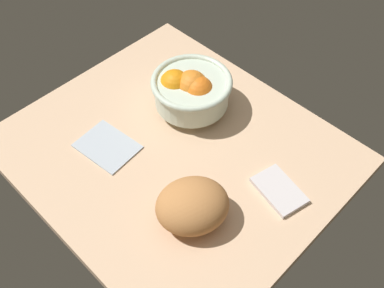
% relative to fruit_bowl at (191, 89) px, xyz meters
% --- Properties ---
extents(ground_plane, '(0.77, 0.67, 0.03)m').
position_rel_fruit_bowl_xyz_m(ground_plane, '(0.07, -0.13, -0.08)').
color(ground_plane, '#DAB28C').
extents(fruit_bowl, '(0.21, 0.21, 0.12)m').
position_rel_fruit_bowl_xyz_m(fruit_bowl, '(0.00, 0.00, 0.00)').
color(fruit_bowl, silver).
rests_on(fruit_bowl, ground).
extents(bread_loaf, '(0.20, 0.20, 0.10)m').
position_rel_fruit_bowl_xyz_m(bread_loaf, '(0.24, -0.23, -0.02)').
color(bread_loaf, '#BD7B43').
rests_on(bread_loaf, ground).
extents(napkin_folded, '(0.15, 0.12, 0.01)m').
position_rel_fruit_bowl_xyz_m(napkin_folded, '(-0.05, -0.24, -0.06)').
color(napkin_folded, '#B2BDC8').
rests_on(napkin_folded, ground).
extents(napkin_spare, '(0.13, 0.10, 0.01)m').
position_rel_fruit_bowl_xyz_m(napkin_spare, '(0.33, -0.05, -0.06)').
color(napkin_spare, silver).
rests_on(napkin_spare, ground).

